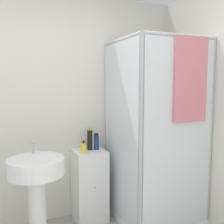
{
  "coord_description": "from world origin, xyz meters",
  "views": [
    {
      "loc": [
        -0.32,
        -1.18,
        1.54
      ],
      "look_at": [
        0.69,
        1.16,
        1.25
      ],
      "focal_mm": 42.0,
      "sensor_mm": 36.0,
      "label": 1
    }
  ],
  "objects_px": {
    "soap_dispenser": "(84,148)",
    "sink": "(37,181)",
    "lotion_bottle_white": "(85,144)",
    "shampoo_bottle_blue": "(96,142)",
    "shampoo_bottle_tall_black": "(90,139)"
  },
  "relations": [
    {
      "from": "soap_dispenser",
      "to": "shampoo_bottle_tall_black",
      "type": "bearing_deg",
      "value": 43.98
    },
    {
      "from": "sink",
      "to": "shampoo_bottle_tall_black",
      "type": "distance_m",
      "value": 0.76
    },
    {
      "from": "sink",
      "to": "shampoo_bottle_blue",
      "type": "height_order",
      "value": "sink"
    },
    {
      "from": "soap_dispenser",
      "to": "lotion_bottle_white",
      "type": "bearing_deg",
      "value": 68.38
    },
    {
      "from": "shampoo_bottle_tall_black",
      "to": "shampoo_bottle_blue",
      "type": "height_order",
      "value": "shampoo_bottle_tall_black"
    },
    {
      "from": "sink",
      "to": "soap_dispenser",
      "type": "height_order",
      "value": "sink"
    },
    {
      "from": "soap_dispenser",
      "to": "shampoo_bottle_blue",
      "type": "xyz_separation_m",
      "value": [
        0.17,
        0.08,
        0.03
      ]
    },
    {
      "from": "soap_dispenser",
      "to": "sink",
      "type": "bearing_deg",
      "value": -155.19
    },
    {
      "from": "shampoo_bottle_tall_black",
      "to": "lotion_bottle_white",
      "type": "bearing_deg",
      "value": 137.09
    },
    {
      "from": "soap_dispenser",
      "to": "shampoo_bottle_tall_black",
      "type": "height_order",
      "value": "shampoo_bottle_tall_black"
    },
    {
      "from": "shampoo_bottle_tall_black",
      "to": "shampoo_bottle_blue",
      "type": "xyz_separation_m",
      "value": [
        0.07,
        -0.02,
        -0.03
      ]
    },
    {
      "from": "lotion_bottle_white",
      "to": "shampoo_bottle_blue",
      "type": "bearing_deg",
      "value": -30.39
    },
    {
      "from": "shampoo_bottle_blue",
      "to": "lotion_bottle_white",
      "type": "distance_m",
      "value": 0.14
    },
    {
      "from": "soap_dispenser",
      "to": "lotion_bottle_white",
      "type": "relative_size",
      "value": 0.91
    },
    {
      "from": "soap_dispenser",
      "to": "shampoo_bottle_tall_black",
      "type": "relative_size",
      "value": 0.56
    }
  ]
}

